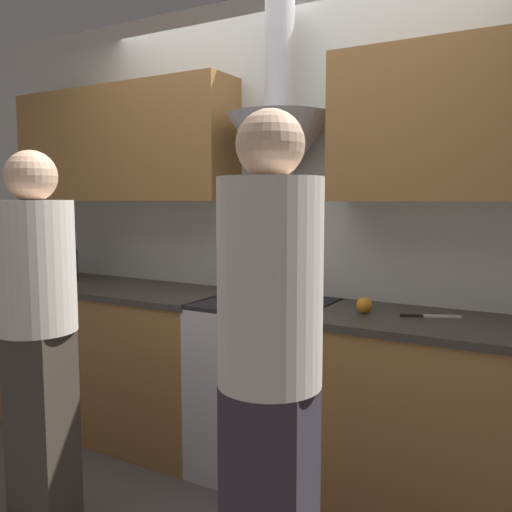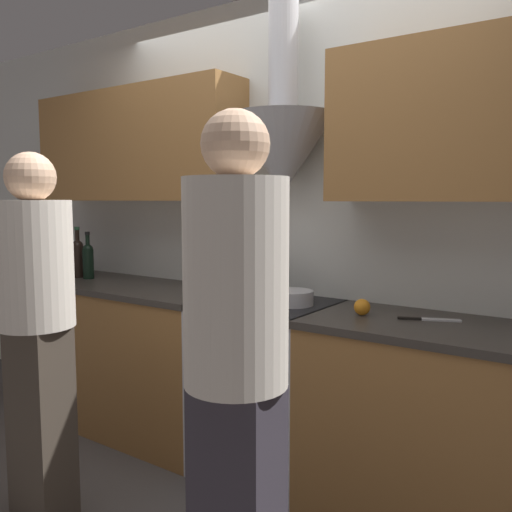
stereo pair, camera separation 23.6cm
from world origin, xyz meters
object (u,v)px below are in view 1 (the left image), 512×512
stove_range (266,387)px  stock_pot (244,282)px  wine_bottle_0 (30,258)px  mixing_bowl (292,297)px  wine_bottle_3 (60,258)px  person_foreground_left (38,327)px  wine_bottle_4 (72,261)px  orange_fruit (364,305)px  wine_bottle_2 (49,258)px  wine_bottle_1 (42,257)px  person_foreground_right (270,370)px

stove_range → stock_pot: size_ratio=3.97×
wine_bottle_0 → mixing_bowl: (1.99, 0.02, -0.10)m
wine_bottle_3 → mixing_bowl: size_ratio=1.61×
stock_pot → person_foreground_left: 1.07m
wine_bottle_4 → orange_fruit: wine_bottle_4 is taller
orange_fruit → person_foreground_left: person_foreground_left is taller
wine_bottle_0 → mixing_bowl: wine_bottle_0 is taller
stock_pot → mixing_bowl: size_ratio=1.09×
wine_bottle_0 → wine_bottle_2: bearing=-1.5°
wine_bottle_1 → stock_pot: wine_bottle_1 is taller
wine_bottle_1 → wine_bottle_3: bearing=0.2°
wine_bottle_4 → person_foreground_left: person_foreground_left is taller
wine_bottle_1 → wine_bottle_2: wine_bottle_2 is taller
wine_bottle_0 → stove_range: bearing=0.4°
stove_range → person_foreground_right: (0.60, -1.07, 0.49)m
orange_fruit → wine_bottle_4: bearing=179.6°
stove_range → wine_bottle_1: size_ratio=2.74×
wine_bottle_2 → wine_bottle_4: 0.20m
mixing_bowl → person_foreground_right: bearing=-67.0°
wine_bottle_2 → stock_pot: (1.50, 0.04, -0.05)m
wine_bottle_4 → stock_pot: (1.30, 0.02, -0.04)m
wine_bottle_2 → stove_range: bearing=0.6°
wine_bottle_1 → wine_bottle_3: wine_bottle_3 is taller
wine_bottle_0 → wine_bottle_2: wine_bottle_2 is taller
stove_range → wine_bottle_4: bearing=-180.0°
wine_bottle_3 → wine_bottle_1: bearing=-179.8°
wine_bottle_3 → orange_fruit: bearing=-0.4°
person_foreground_left → orange_fruit: bearing=40.4°
person_foreground_left → person_foreground_right: size_ratio=0.97×
wine_bottle_2 → wine_bottle_3: size_ratio=1.03×
wine_bottle_1 → orange_fruit: bearing=-0.4°
person_foreground_left → wine_bottle_2: bearing=138.8°
wine_bottle_2 → mixing_bowl: 1.80m
wine_bottle_3 → stock_pot: (1.41, 0.02, -0.05)m
stove_range → wine_bottle_0: (-1.84, -0.01, 0.59)m
mixing_bowl → orange_fruit: (0.39, -0.02, 0.00)m
wine_bottle_1 → person_foreground_right: size_ratio=0.20×
orange_fruit → mixing_bowl: bearing=176.5°
person_foreground_right → wine_bottle_0: bearing=156.7°
wine_bottle_0 → wine_bottle_3: wine_bottle_3 is taller
wine_bottle_4 → stock_pot: bearing=0.8°
orange_fruit → person_foreground_right: person_foreground_right is taller
mixing_bowl → wine_bottle_2: bearing=-179.2°
stove_range → stock_pot: stock_pot is taller
wine_bottle_3 → stock_pot: wine_bottle_3 is taller
wine_bottle_4 → mixing_bowl: size_ratio=1.47×
wine_bottle_0 → wine_bottle_1: 0.10m
stock_pot → person_foreground_right: size_ratio=0.14×
wine_bottle_1 → person_foreground_left: 1.52m
wine_bottle_0 → orange_fruit: size_ratio=4.30×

